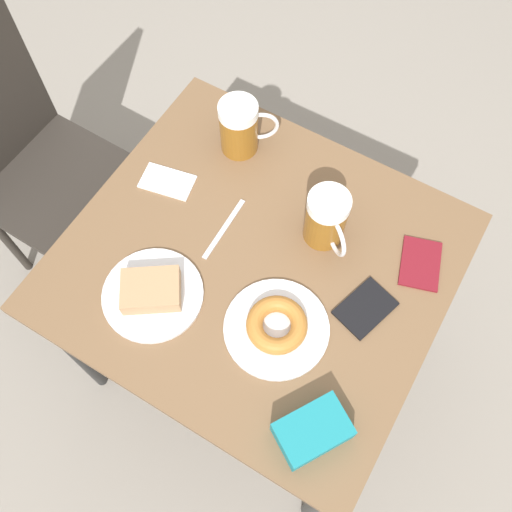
# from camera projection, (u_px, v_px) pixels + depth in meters

# --- Properties ---
(ground_plane) EXTENTS (8.00, 8.00, 0.00)m
(ground_plane) POSITION_uv_depth(u_px,v_px,m) (256.00, 349.00, 1.94)
(ground_plane) COLOR gray
(table) EXTENTS (0.78, 0.85, 0.70)m
(table) POSITION_uv_depth(u_px,v_px,m) (256.00, 272.00, 1.37)
(table) COLOR brown
(table) RESTS_ON ground_plane
(chair) EXTENTS (0.41, 0.41, 0.93)m
(chair) POSITION_uv_depth(u_px,v_px,m) (21.00, 150.00, 1.63)
(chair) COLOR #2D2823
(chair) RESTS_ON ground_plane
(plate_with_cake) EXTENTS (0.23, 0.23, 0.05)m
(plate_with_cake) POSITION_uv_depth(u_px,v_px,m) (152.00, 292.00, 1.25)
(plate_with_cake) COLOR silver
(plate_with_cake) RESTS_ON table
(plate_with_donut) EXTENTS (0.23, 0.23, 0.05)m
(plate_with_donut) POSITION_uv_depth(u_px,v_px,m) (277.00, 326.00, 1.22)
(plate_with_donut) COLOR silver
(plate_with_donut) RESTS_ON table
(beer_mug_left) EXTENTS (0.11, 0.13, 0.15)m
(beer_mug_left) POSITION_uv_depth(u_px,v_px,m) (327.00, 219.00, 1.27)
(beer_mug_left) COLOR #8C5619
(beer_mug_left) RESTS_ON table
(beer_mug_center) EXTENTS (0.11, 0.13, 0.15)m
(beer_mug_center) POSITION_uv_depth(u_px,v_px,m) (240.00, 127.00, 1.38)
(beer_mug_center) COLOR #8C5619
(beer_mug_center) RESTS_ON table
(napkin_folded) EXTENTS (0.10, 0.14, 0.00)m
(napkin_folded) POSITION_uv_depth(u_px,v_px,m) (167.00, 182.00, 1.40)
(napkin_folded) COLOR white
(napkin_folded) RESTS_ON table
(fork) EXTENTS (0.18, 0.02, 0.00)m
(fork) POSITION_uv_depth(u_px,v_px,m) (224.00, 229.00, 1.34)
(fork) COLOR silver
(fork) RESTS_ON table
(passport_near_edge) EXTENTS (0.15, 0.12, 0.01)m
(passport_near_edge) POSITION_uv_depth(u_px,v_px,m) (420.00, 264.00, 1.30)
(passport_near_edge) COLOR maroon
(passport_near_edge) RESTS_ON table
(passport_far_edge) EXTENTS (0.15, 0.12, 0.01)m
(passport_far_edge) POSITION_uv_depth(u_px,v_px,m) (365.00, 308.00, 1.25)
(passport_far_edge) COLOR black
(passport_far_edge) RESTS_ON table
(blue_pouch) EXTENTS (0.17, 0.15, 0.06)m
(blue_pouch) POSITION_uv_depth(u_px,v_px,m) (313.00, 431.00, 1.11)
(blue_pouch) COLOR teal
(blue_pouch) RESTS_ON table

